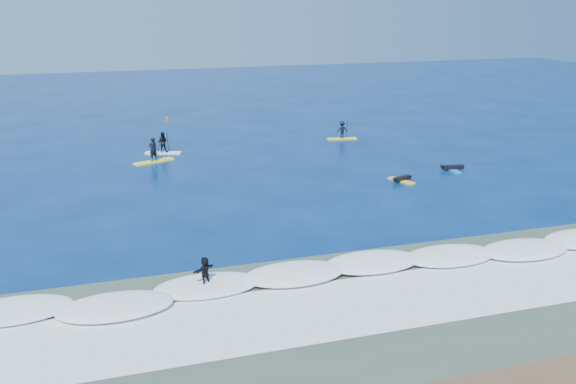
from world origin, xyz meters
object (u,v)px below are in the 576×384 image
object	(u,v)px
sup_paddler_left	(153,153)
prone_paddler_near	(402,179)
marker_buoy	(167,119)
sup_paddler_center	(163,144)
sup_paddler_right	(342,131)
wave_surfer	(205,273)
prone_paddler_far	(452,168)

from	to	relation	value
sup_paddler_left	prone_paddler_near	bearing A→B (deg)	-56.96
marker_buoy	sup_paddler_center	bearing A→B (deg)	-98.43
sup_paddler_right	marker_buoy	xyz separation A→B (m)	(-14.06, 13.16, -0.47)
sup_paddler_left	wave_surfer	bearing A→B (deg)	-113.72
sup_paddler_center	marker_buoy	bearing A→B (deg)	99.67
sup_paddler_center	wave_surfer	xyz separation A→B (m)	(-1.32, -26.33, 0.01)
prone_paddler_far	marker_buoy	distance (m)	31.18
sup_paddler_right	prone_paddler_near	size ratio (longest dim) A/B	1.27
sup_paddler_right	wave_surfer	world-z (taller)	sup_paddler_right
sup_paddler_center	marker_buoy	distance (m)	13.94
prone_paddler_near	wave_surfer	bearing A→B (deg)	108.15
sup_paddler_left	sup_paddler_center	distance (m)	2.89
sup_paddler_right	marker_buoy	distance (m)	19.26
prone_paddler_far	sup_paddler_left	bearing A→B (deg)	72.83
marker_buoy	prone_paddler_near	bearing A→B (deg)	-64.69
prone_paddler_near	marker_buoy	distance (m)	30.09
wave_surfer	prone_paddler_near	bearing A→B (deg)	6.40
prone_paddler_near	sup_paddler_right	bearing A→B (deg)	-25.24
sup_paddler_left	prone_paddler_far	size ratio (longest dim) A/B	1.39
sup_paddler_right	wave_surfer	xyz separation A→B (m)	(-17.42, -26.96, 0.04)
sup_paddler_right	prone_paddler_near	bearing A→B (deg)	-85.64
prone_paddler_far	marker_buoy	bearing A→B (deg)	41.22
prone_paddler_far	wave_surfer	distance (m)	25.70
sup_paddler_left	sup_paddler_center	xyz separation A→B (m)	(1.05, 2.69, 0.06)
wave_surfer	marker_buoy	bearing A→B (deg)	53.08
sup_paddler_right	prone_paddler_far	bearing A→B (deg)	-63.90
sup_paddler_center	sup_paddler_right	world-z (taller)	sup_paddler_center
sup_paddler_center	wave_surfer	size ratio (longest dim) A/B	1.63
sup_paddler_center	wave_surfer	world-z (taller)	sup_paddler_center
prone_paddler_near	marker_buoy	world-z (taller)	marker_buoy
sup_paddler_center	prone_paddler_far	bearing A→B (deg)	-12.60
sup_paddler_left	sup_paddler_right	size ratio (longest dim) A/B	1.19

